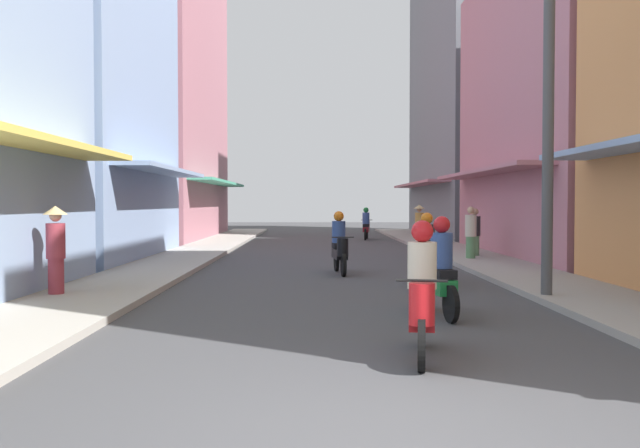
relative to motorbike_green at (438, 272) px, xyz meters
The scene contains 17 objects.
ground_plane 9.78m from the motorbike_green, 98.67° to the left, with size 85.24×85.24×0.00m, color #424244.
sidewalk_left 11.40m from the motorbike_green, 122.08° to the left, with size 2.14×46.75×0.12m, color #ADA89E.
sidewalk_right 10.15m from the motorbike_green, 72.16° to the left, with size 2.14×46.75×0.12m, color #9E9991.
building_left_mid 15.46m from the motorbike_green, 133.53° to the left, with size 7.05×9.22×11.14m.
building_left_far 25.94m from the motorbike_green, 113.71° to the left, with size 7.05×13.72×14.17m.
building_right_mid 14.30m from the motorbike_green, 58.29° to the left, with size 7.05×11.94×10.02m.
building_right_far 27.56m from the motorbike_green, 74.27° to the left, with size 7.05×13.88×16.90m.
motorbike_green is the anchor object (origin of this frame).
motorbike_maroon 22.31m from the motorbike_green, 88.39° to the left, with size 0.56×1.80×1.58m.
motorbike_red 2.90m from the motorbike_green, 104.04° to the right, with size 0.58×1.80×1.58m.
motorbike_black 6.50m from the motorbike_green, 101.46° to the left, with size 0.55×1.81×1.58m.
motorbike_silver 4.15m from the motorbike_green, 82.40° to the left, with size 0.76×1.74×1.58m.
pedestrian_foreground 10.07m from the motorbike_green, 73.91° to the left, with size 0.34×0.34×1.68m.
pedestrian_crossing 11.19m from the motorbike_green, 73.53° to the left, with size 0.34×0.34×1.62m.
pedestrian_far 16.97m from the motorbike_green, 82.02° to the left, with size 0.44×0.44×1.72m.
pedestrian_midway 6.92m from the motorbike_green, 164.81° to the left, with size 0.44×0.44×1.73m.
utility_pole 4.18m from the motorbike_green, 35.34° to the left, with size 0.20×1.20×7.45m.
Camera 1 is at (-0.48, -4.74, 1.78)m, focal length 37.68 mm.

